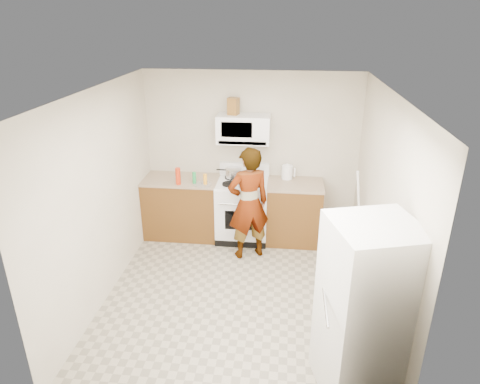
# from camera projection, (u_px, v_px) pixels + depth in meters

# --- Properties ---
(floor) EXTENTS (3.60, 3.60, 0.00)m
(floor) POSITION_uv_depth(u_px,v_px,m) (238.00, 294.00, 5.33)
(floor) COLOR gray
(floor) RESTS_ON ground
(back_wall) EXTENTS (3.20, 0.02, 2.50)m
(back_wall) POSITION_uv_depth(u_px,v_px,m) (251.00, 155.00, 6.49)
(back_wall) COLOR beige
(back_wall) RESTS_ON floor
(right_wall) EXTENTS (0.02, 3.60, 2.50)m
(right_wall) POSITION_uv_depth(u_px,v_px,m) (382.00, 210.00, 4.69)
(right_wall) COLOR beige
(right_wall) RESTS_ON floor
(cabinet_left) EXTENTS (1.12, 0.62, 0.90)m
(cabinet_left) POSITION_uv_depth(u_px,v_px,m) (182.00, 208.00, 6.63)
(cabinet_left) COLOR brown
(cabinet_left) RESTS_ON floor
(counter_left) EXTENTS (1.14, 0.64, 0.03)m
(counter_left) POSITION_uv_depth(u_px,v_px,m) (181.00, 180.00, 6.45)
(counter_left) COLOR tan
(counter_left) RESTS_ON cabinet_left
(cabinet_right) EXTENTS (0.80, 0.62, 0.90)m
(cabinet_right) POSITION_uv_depth(u_px,v_px,m) (294.00, 213.00, 6.45)
(cabinet_right) COLOR brown
(cabinet_right) RESTS_ON floor
(counter_right) EXTENTS (0.82, 0.64, 0.03)m
(counter_right) POSITION_uv_depth(u_px,v_px,m) (295.00, 184.00, 6.27)
(counter_right) COLOR tan
(counter_right) RESTS_ON cabinet_right
(gas_range) EXTENTS (0.76, 0.65, 1.13)m
(gas_range) POSITION_uv_depth(u_px,v_px,m) (243.00, 209.00, 6.51)
(gas_range) COLOR white
(gas_range) RESTS_ON floor
(microwave) EXTENTS (0.76, 0.38, 0.40)m
(microwave) POSITION_uv_depth(u_px,v_px,m) (244.00, 129.00, 6.16)
(microwave) COLOR white
(microwave) RESTS_ON back_wall
(person) EXTENTS (0.70, 0.60, 1.62)m
(person) POSITION_uv_depth(u_px,v_px,m) (249.00, 204.00, 5.89)
(person) COLOR tan
(person) RESTS_ON floor
(fridge) EXTENTS (0.87, 0.87, 1.70)m
(fridge) POSITION_uv_depth(u_px,v_px,m) (366.00, 312.00, 3.71)
(fridge) COLOR silver
(fridge) RESTS_ON floor
(kettle) EXTENTS (0.20, 0.20, 0.20)m
(kettle) POSITION_uv_depth(u_px,v_px,m) (287.00, 172.00, 6.41)
(kettle) COLOR white
(kettle) RESTS_ON counter_right
(jug) EXTENTS (0.17, 0.17, 0.24)m
(jug) POSITION_uv_depth(u_px,v_px,m) (233.00, 106.00, 6.06)
(jug) COLOR brown
(jug) RESTS_ON microwave
(saucepan) EXTENTS (0.28, 0.28, 0.13)m
(saucepan) POSITION_uv_depth(u_px,v_px,m) (234.00, 173.00, 6.43)
(saucepan) COLOR silver
(saucepan) RESTS_ON gas_range
(tray) EXTENTS (0.28, 0.21, 0.05)m
(tray) POSITION_uv_depth(u_px,v_px,m) (247.00, 184.00, 6.17)
(tray) COLOR white
(tray) RESTS_ON gas_range
(bottle_spray) EXTENTS (0.09, 0.09, 0.25)m
(bottle_spray) POSITION_uv_depth(u_px,v_px,m) (178.00, 176.00, 6.18)
(bottle_spray) COLOR red
(bottle_spray) RESTS_ON counter_left
(bottle_hot_sauce) EXTENTS (0.06, 0.06, 0.16)m
(bottle_hot_sauce) POSITION_uv_depth(u_px,v_px,m) (205.00, 179.00, 6.19)
(bottle_hot_sauce) COLOR #FCA21C
(bottle_hot_sauce) RESTS_ON counter_left
(bottle_green_cap) EXTENTS (0.06, 0.06, 0.17)m
(bottle_green_cap) POSITION_uv_depth(u_px,v_px,m) (194.00, 178.00, 6.23)
(bottle_green_cap) COLOR #1A9041
(bottle_green_cap) RESTS_ON counter_left
(pot_lid) EXTENTS (0.36, 0.36, 0.01)m
(pot_lid) POSITION_uv_depth(u_px,v_px,m) (203.00, 184.00, 6.20)
(pot_lid) COLOR white
(pot_lid) RESTS_ON counter_left
(broom) EXTENTS (0.24, 0.21, 1.38)m
(broom) POSITION_uv_depth(u_px,v_px,m) (359.00, 217.00, 5.77)
(broom) COLOR white
(broom) RESTS_ON floor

